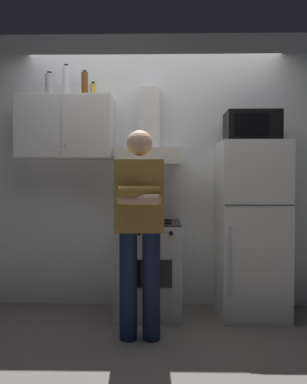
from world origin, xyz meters
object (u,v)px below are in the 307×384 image
at_px(bottle_canister_steel, 50,85).
at_px(bottle_spice_jar, 93,90).
at_px(upper_cabinet, 65,128).
at_px(microwave, 252,127).
at_px(refrigerator, 251,229).
at_px(bottle_vodka_clear, 66,82).
at_px(bottle_beer_brown, 85,84).
at_px(stove_oven, 149,268).
at_px(person_standing, 140,225).
at_px(range_hood, 149,144).

bearing_deg(bottle_canister_steel, bottle_spice_jar, 2.14).
distance_m(upper_cabinet, microwave, 1.75).
bearing_deg(refrigerator, upper_cabinet, 175.93).
relative_size(bottle_vodka_clear, bottle_spice_jar, 2.17).
bearing_deg(bottle_beer_brown, refrigerator, -5.45).
relative_size(microwave, bottle_canister_steel, 2.00).
xyz_separation_m(microwave, bottle_canister_steel, (-1.90, 0.13, 0.42)).
bearing_deg(refrigerator, bottle_beer_brown, 174.55).
bearing_deg(bottle_vodka_clear, stove_oven, -11.37).
xyz_separation_m(stove_oven, bottle_canister_steel, (-0.95, 0.15, 1.73)).
bearing_deg(bottle_spice_jar, person_standing, -57.55).
height_order(refrigerator, person_standing, person_standing).
bearing_deg(bottle_spice_jar, microwave, -5.44).
distance_m(person_standing, bottle_vodka_clear, 1.68).
bearing_deg(microwave, person_standing, -148.00).
height_order(range_hood, refrigerator, range_hood).
bearing_deg(bottle_canister_steel, stove_oven, -8.65).
relative_size(bottle_canister_steel, bottle_spice_jar, 1.66).
bearing_deg(stove_oven, bottle_vodka_clear, 168.63).
distance_m(microwave, bottle_canister_steel, 1.95).
bearing_deg(bottle_spice_jar, stove_oven, -16.66).
height_order(bottle_vodka_clear, bottle_beer_brown, bottle_vodka_clear).
height_order(range_hood, bottle_beer_brown, bottle_beer_brown).
bearing_deg(bottle_spice_jar, refrigerator, -6.14).
relative_size(stove_oven, person_standing, 0.53).
height_order(stove_oven, refrigerator, refrigerator).
bearing_deg(bottle_canister_steel, microwave, -3.79).
distance_m(bottle_beer_brown, bottle_spice_jar, 0.10).
relative_size(person_standing, bottle_beer_brown, 6.48).
bearing_deg(stove_oven, microwave, 1.15).
xyz_separation_m(upper_cabinet, bottle_beer_brown, (0.18, 0.03, 0.42)).
height_order(stove_oven, range_hood, range_hood).
bearing_deg(bottle_canister_steel, bottle_vodka_clear, 5.46).
xyz_separation_m(upper_cabinet, stove_oven, (0.80, -0.13, -1.32)).
height_order(stove_oven, bottle_canister_steel, bottle_canister_steel).
height_order(microwave, bottle_beer_brown, bottle_beer_brown).
distance_m(refrigerator, bottle_spice_jar, 1.99).
height_order(upper_cabinet, bottle_vodka_clear, bottle_vodka_clear).
bearing_deg(stove_oven, refrigerator, 0.04).
bearing_deg(bottle_beer_brown, range_hood, -2.21).
xyz_separation_m(microwave, bottle_spice_jar, (-1.49, 0.14, 0.38)).
xyz_separation_m(microwave, person_standing, (-1.00, -0.62, -0.84)).
distance_m(stove_oven, bottle_vodka_clear, 1.95).
distance_m(microwave, bottle_beer_brown, 1.63).
bearing_deg(bottle_beer_brown, microwave, -4.79).
xyz_separation_m(refrigerator, bottle_canister_steel, (-1.90, 0.14, 1.36)).
relative_size(upper_cabinet, bottle_spice_jar, 6.22).
relative_size(range_hood, microwave, 1.56).
xyz_separation_m(range_hood, bottle_vodka_clear, (-0.80, 0.03, 0.60)).
height_order(refrigerator, bottle_beer_brown, bottle_beer_brown).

